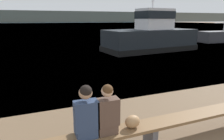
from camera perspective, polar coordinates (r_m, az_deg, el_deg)
name	(u,v)px	position (r m, az deg, el deg)	size (l,w,h in m)	color
water_surface	(36,24)	(125.47, -20.92, 12.24)	(240.00, 240.00, 0.00)	#5684A3
far_shoreline	(34,17)	(185.48, -21.38, 14.04)	(600.00, 12.00, 9.49)	#4C4C42
bench_main	(151,127)	(4.21, 11.00, -15.81)	(6.50, 0.43, 0.48)	brown
person_left	(86,114)	(3.50, -7.45, -12.47)	(0.41, 0.42, 0.97)	navy
person_right	(107,112)	(3.61, -1.50, -12.02)	(0.41, 0.41, 0.93)	#4C382D
shopping_bag	(132,122)	(3.91, 5.85, -14.46)	(0.30, 0.22, 0.25)	#9E754C
tugboat_red	(151,37)	(16.75, 11.01, 9.13)	(7.93, 3.94, 6.05)	black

